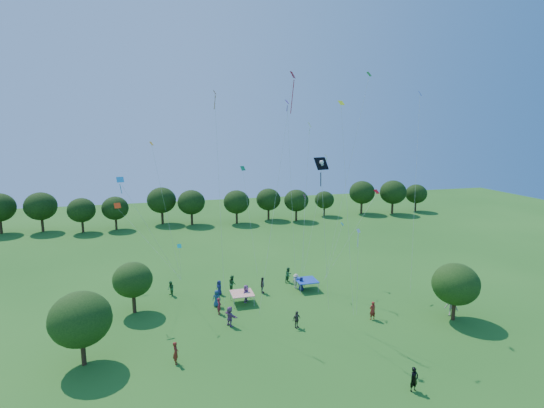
{
  "coord_description": "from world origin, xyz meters",
  "views": [
    {
      "loc": [
        -9.36,
        -20.36,
        17.65
      ],
      "look_at": [
        0.0,
        14.0,
        11.0
      ],
      "focal_mm": 28.0,
      "sensor_mm": 36.0,
      "label": 1
    }
  ],
  "objects_px": {
    "red_high_kite": "(287,120)",
    "near_tree_east": "(456,284)",
    "man_in_black": "(414,379)",
    "pirate_kite": "(322,167)",
    "near_tree_west": "(80,319)",
    "tent_red_stripe": "(242,293)",
    "tent_blue": "(306,280)",
    "near_tree_north": "(133,280)"
  },
  "relations": [
    {
      "from": "near_tree_east",
      "to": "red_high_kite",
      "type": "xyz_separation_m",
      "value": [
        -14.28,
        6.03,
        14.65
      ]
    },
    {
      "from": "pirate_kite",
      "to": "near_tree_west",
      "type": "bearing_deg",
      "value": -179.43
    },
    {
      "from": "near_tree_west",
      "to": "tent_red_stripe",
      "type": "bearing_deg",
      "value": 29.92
    },
    {
      "from": "tent_blue",
      "to": "pirate_kite",
      "type": "distance_m",
      "value": 16.39
    },
    {
      "from": "tent_blue",
      "to": "man_in_black",
      "type": "relative_size",
      "value": 1.27
    },
    {
      "from": "near_tree_east",
      "to": "pirate_kite",
      "type": "distance_m",
      "value": 16.87
    },
    {
      "from": "near_tree_east",
      "to": "near_tree_north",
      "type": "bearing_deg",
      "value": 161.87
    },
    {
      "from": "near_tree_west",
      "to": "tent_blue",
      "type": "relative_size",
      "value": 2.57
    },
    {
      "from": "near_tree_east",
      "to": "near_tree_west",
      "type": "bearing_deg",
      "value": 178.42
    },
    {
      "from": "near_tree_north",
      "to": "tent_blue",
      "type": "height_order",
      "value": "near_tree_north"
    },
    {
      "from": "near_tree_west",
      "to": "tent_red_stripe",
      "type": "xyz_separation_m",
      "value": [
        13.6,
        7.83,
        -2.6
      ]
    },
    {
      "from": "tent_red_stripe",
      "to": "tent_blue",
      "type": "relative_size",
      "value": 1.0
    },
    {
      "from": "man_in_black",
      "to": "pirate_kite",
      "type": "height_order",
      "value": "pirate_kite"
    },
    {
      "from": "near_tree_west",
      "to": "man_in_black",
      "type": "distance_m",
      "value": 23.98
    },
    {
      "from": "tent_blue",
      "to": "man_in_black",
      "type": "height_order",
      "value": "man_in_black"
    },
    {
      "from": "near_tree_east",
      "to": "tent_blue",
      "type": "distance_m",
      "value": 15.04
    },
    {
      "from": "near_tree_east",
      "to": "red_high_kite",
      "type": "distance_m",
      "value": 21.33
    },
    {
      "from": "near_tree_north",
      "to": "tent_red_stripe",
      "type": "height_order",
      "value": "near_tree_north"
    },
    {
      "from": "near_tree_north",
      "to": "man_in_black",
      "type": "bearing_deg",
      "value": -43.49
    },
    {
      "from": "red_high_kite",
      "to": "near_tree_east",
      "type": "bearing_deg",
      "value": -22.89
    },
    {
      "from": "man_in_black",
      "to": "red_high_kite",
      "type": "distance_m",
      "value": 22.95
    },
    {
      "from": "tent_red_stripe",
      "to": "man_in_black",
      "type": "relative_size",
      "value": 1.27
    },
    {
      "from": "near_tree_north",
      "to": "tent_blue",
      "type": "relative_size",
      "value": 2.25
    },
    {
      "from": "near_tree_west",
      "to": "tent_blue",
      "type": "xyz_separation_m",
      "value": [
        21.05,
        9.53,
        -2.6
      ]
    },
    {
      "from": "near_tree_north",
      "to": "red_high_kite",
      "type": "relative_size",
      "value": 0.24
    },
    {
      "from": "tent_red_stripe",
      "to": "pirate_kite",
      "type": "relative_size",
      "value": 0.16
    },
    {
      "from": "tent_blue",
      "to": "pirate_kite",
      "type": "bearing_deg",
      "value": -103.65
    },
    {
      "from": "pirate_kite",
      "to": "near_tree_north",
      "type": "bearing_deg",
      "value": 152.06
    },
    {
      "from": "tent_red_stripe",
      "to": "near_tree_north",
      "type": "bearing_deg",
      "value": 176.67
    },
    {
      "from": "near_tree_west",
      "to": "man_in_black",
      "type": "bearing_deg",
      "value": -22.99
    },
    {
      "from": "tent_blue",
      "to": "tent_red_stripe",
      "type": "bearing_deg",
      "value": -167.09
    },
    {
      "from": "near_tree_east",
      "to": "red_high_kite",
      "type": "height_order",
      "value": "red_high_kite"
    },
    {
      "from": "near_tree_north",
      "to": "tent_blue",
      "type": "bearing_deg",
      "value": 3.55
    },
    {
      "from": "tent_red_stripe",
      "to": "near_tree_west",
      "type": "bearing_deg",
      "value": -150.08
    },
    {
      "from": "man_in_black",
      "to": "red_high_kite",
      "type": "relative_size",
      "value": 0.08
    },
    {
      "from": "red_high_kite",
      "to": "man_in_black",
      "type": "bearing_deg",
      "value": -72.48
    },
    {
      "from": "tent_red_stripe",
      "to": "red_high_kite",
      "type": "xyz_separation_m",
      "value": [
        3.76,
        -2.67,
        17.05
      ]
    },
    {
      "from": "man_in_black",
      "to": "pirate_kite",
      "type": "distance_m",
      "value": 16.76
    },
    {
      "from": "near_tree_west",
      "to": "near_tree_north",
      "type": "bearing_deg",
      "value": 69.01
    },
    {
      "from": "near_tree_west",
      "to": "man_in_black",
      "type": "height_order",
      "value": "near_tree_west"
    },
    {
      "from": "near_tree_east",
      "to": "pirate_kite",
      "type": "relative_size",
      "value": 0.39
    },
    {
      "from": "near_tree_east",
      "to": "man_in_black",
      "type": "distance_m",
      "value": 13.12
    }
  ]
}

